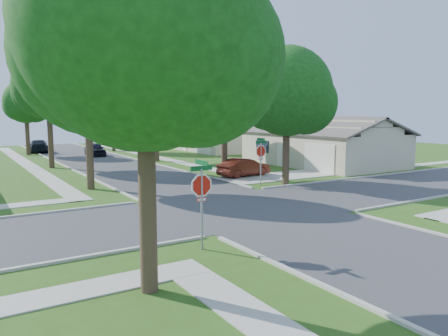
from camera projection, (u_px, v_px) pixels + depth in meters
ground at (240, 207)px, 20.94m from camera, size 100.00×100.00×0.00m
road_ns at (240, 207)px, 20.94m from camera, size 7.00×100.00×0.02m
sidewalk_ne at (151, 156)px, 46.04m from camera, size 1.20×40.00×0.04m
sidewalk_nw at (25, 163)px, 39.66m from camera, size 1.20×40.00×0.04m
driveway at (277, 176)px, 31.05m from camera, size 8.80×3.60×0.05m
stop_sign_sw at (202, 189)px, 14.26m from camera, size 1.05×0.80×2.98m
stop_sign_ne at (261, 153)px, 27.10m from camera, size 1.05×0.80×2.98m
tree_e_near at (225, 97)px, 30.31m from camera, size 4.97×4.80×8.28m
tree_e_mid at (156, 94)px, 40.35m from camera, size 5.59×5.40×9.21m
tree_e_far at (113, 101)px, 51.34m from camera, size 5.17×5.00×8.72m
tree_w_near at (88, 85)px, 25.33m from camera, size 5.38×5.20×8.97m
tree_w_mid at (49, 89)px, 35.41m from camera, size 5.80×5.60×9.56m
tree_w_far at (26, 104)px, 46.48m from camera, size 4.76×4.60×8.04m
tree_sw_corner at (146, 38)px, 10.37m from camera, size 6.21×6.00×9.55m
tree_ne_corner at (288, 95)px, 27.11m from camera, size 5.80×5.60×8.66m
house_ne_near at (321, 147)px, 38.39m from camera, size 8.42×13.60×4.23m
house_ne_far at (216, 138)px, 53.56m from camera, size 8.42×13.60×4.23m
car_driveway at (244, 167)px, 31.09m from camera, size 4.20×1.98×1.33m
car_curb_east at (95, 149)px, 46.23m from camera, size 1.86×4.18×1.40m
car_curb_west at (38, 146)px, 50.40m from camera, size 2.63×5.26×1.47m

